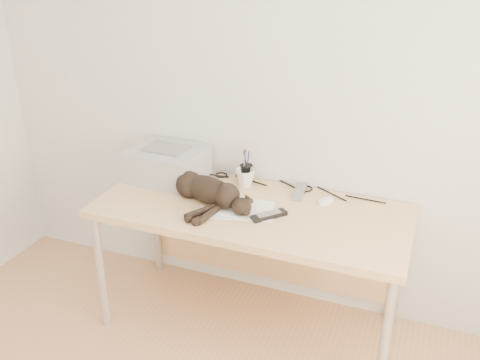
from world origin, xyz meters
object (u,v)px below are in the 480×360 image
at_px(mug, 245,178).
at_px(mouse, 326,199).
at_px(printer, 167,163).
at_px(desk, 257,223).
at_px(cat, 206,191).
at_px(pen_cup, 246,173).

relative_size(mug, mouse, 0.90).
relative_size(printer, mouse, 3.50).
relative_size(desk, cat, 2.58).
distance_m(desk, mug, 0.26).
height_order(desk, cat, cat).
xyz_separation_m(desk, pen_cup, (-0.14, 0.20, 0.19)).
bearing_deg(pen_cup, printer, -164.48).
height_order(printer, mug, printer).
xyz_separation_m(desk, mouse, (0.34, 0.11, 0.15)).
relative_size(desk, printer, 3.85).
bearing_deg(mug, printer, -172.11).
xyz_separation_m(pen_cup, mouse, (0.48, -0.09, -0.03)).
bearing_deg(mug, pen_cup, 105.37).
relative_size(cat, mug, 5.80).
bearing_deg(printer, cat, -30.37).
height_order(mug, mouse, mug).
relative_size(printer, pen_cup, 2.21).
bearing_deg(desk, mug, 129.94).
bearing_deg(desk, pen_cup, 124.11).
bearing_deg(mouse, desk, -143.25).
height_order(mug, pen_cup, pen_cup).
bearing_deg(printer, desk, -8.36).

